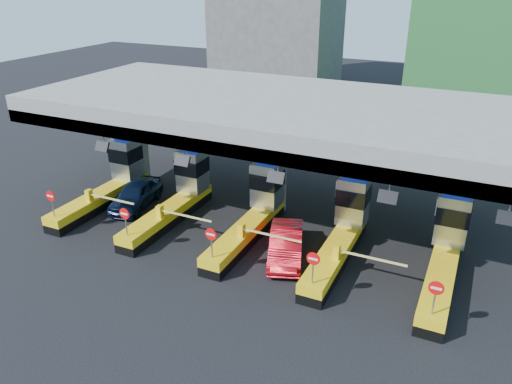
% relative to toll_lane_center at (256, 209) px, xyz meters
% --- Properties ---
extents(ground, '(120.00, 120.00, 0.00)m').
position_rel_toll_lane_center_xyz_m(ground, '(-0.00, -0.28, -1.40)').
color(ground, black).
rests_on(ground, ground).
extents(toll_canopy, '(28.00, 12.09, 7.00)m').
position_rel_toll_lane_center_xyz_m(toll_canopy, '(-0.00, 2.59, 4.74)').
color(toll_canopy, slate).
rests_on(toll_canopy, ground).
extents(toll_lane_far_left, '(4.43, 8.00, 4.16)m').
position_rel_toll_lane_center_xyz_m(toll_lane_far_left, '(-10.00, 0.00, 0.00)').
color(toll_lane_far_left, black).
rests_on(toll_lane_far_left, ground).
extents(toll_lane_left, '(4.43, 8.00, 4.16)m').
position_rel_toll_lane_center_xyz_m(toll_lane_left, '(-5.00, 0.00, 0.00)').
color(toll_lane_left, black).
rests_on(toll_lane_left, ground).
extents(toll_lane_center, '(4.43, 8.00, 4.16)m').
position_rel_toll_lane_center_xyz_m(toll_lane_center, '(0.00, 0.00, 0.00)').
color(toll_lane_center, black).
rests_on(toll_lane_center, ground).
extents(toll_lane_right, '(4.43, 8.00, 4.16)m').
position_rel_toll_lane_center_xyz_m(toll_lane_right, '(5.00, 0.00, 0.00)').
color(toll_lane_right, black).
rests_on(toll_lane_right, ground).
extents(toll_lane_far_right, '(4.43, 8.00, 4.16)m').
position_rel_toll_lane_center_xyz_m(toll_lane_far_right, '(10.00, 0.00, 0.00)').
color(toll_lane_far_right, black).
rests_on(toll_lane_far_right, ground).
extents(bg_building_concrete, '(14.00, 10.00, 18.00)m').
position_rel_toll_lane_center_xyz_m(bg_building_concrete, '(-14.00, 35.72, 7.60)').
color(bg_building_concrete, '#4C4C49').
rests_on(bg_building_concrete, ground).
extents(van, '(2.70, 4.93, 1.59)m').
position_rel_toll_lane_center_xyz_m(van, '(-8.06, -0.25, -0.60)').
color(van, black).
rests_on(van, ground).
extents(red_car, '(3.06, 4.90, 1.52)m').
position_rel_toll_lane_center_xyz_m(red_car, '(2.57, -1.90, -0.63)').
color(red_car, '#AC0D16').
rests_on(red_car, ground).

